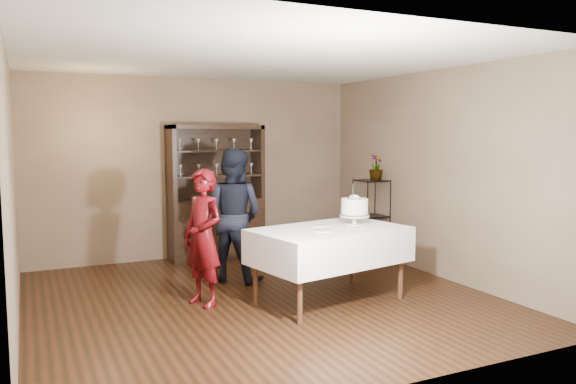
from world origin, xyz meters
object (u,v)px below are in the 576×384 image
woman (203,237)px  man (233,215)px  cake_table (329,246)px  cake (354,208)px  potted_plant (376,167)px  china_hutch (216,214)px  plant_etagere (371,216)px

woman → man: 1.04m
cake_table → cake: bearing=13.3°
cake → potted_plant: bearing=49.0°
cake → woman: bearing=166.3°
man → cake: size_ratio=3.58×
man → cake: bearing=175.4°
cake_table → potted_plant: bearing=43.4°
china_hutch → woman: 2.34m
man → cake: (1.04, -1.23, 0.18)m
plant_etagere → potted_plant: size_ratio=3.17×
cake_table → man: (-0.66, 1.32, 0.21)m
cake_table → man: man is taller
cake → potted_plant: 2.02m
plant_etagere → woman: size_ratio=0.80×
cake_table → woman: 1.40m
woman → cake: size_ratio=3.17×
plant_etagere → man: bearing=-172.3°
plant_etagere → cake: size_ratio=2.54×
woman → cake: bearing=52.5°
china_hutch → potted_plant: bearing=-27.2°
cake_table → potted_plant: 2.42m
cake_table → woman: (-1.30, 0.50, 0.11)m
woman → cake: woman is taller
woman → potted_plant: (2.98, 1.09, 0.63)m
plant_etagere → woman: 3.14m
man → potted_plant: 2.42m
cake → plant_etagere: bearing=50.8°
cake → potted_plant: potted_plant is taller
cake_table → potted_plant: size_ratio=4.82×
cake_table → cake: size_ratio=3.86×
plant_etagere → china_hutch: bearing=153.2°
man → cake: man is taller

